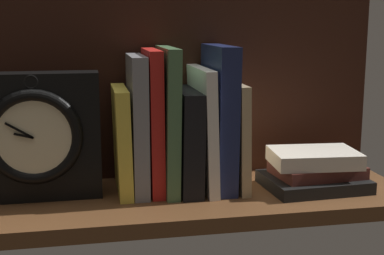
{
  "coord_description": "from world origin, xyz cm",
  "views": [
    {
      "loc": [
        -15.17,
        -88.02,
        29.14
      ],
      "look_at": [
        2.96,
        3.28,
        10.84
      ],
      "focal_mm": 50.85,
      "sensor_mm": 36.0,
      "label": 1
    }
  ],
  "objects_px": {
    "book_red_requiem": "(153,121)",
    "book_green_romantic": "(167,120)",
    "book_gray_chess": "(137,124)",
    "book_tan_shortstories": "(234,134)",
    "book_navy_bierce": "(219,117)",
    "framed_clock": "(35,136)",
    "book_stack_side": "(314,171)",
    "book_black_skeptic": "(186,139)",
    "book_yellow_seinlanguage": "(122,140)",
    "book_white_catcher": "(203,128)"
  },
  "relations": [
    {
      "from": "book_navy_bierce",
      "to": "book_yellow_seinlanguage",
      "type": "bearing_deg",
      "value": 180.0
    },
    {
      "from": "book_red_requiem",
      "to": "book_yellow_seinlanguage",
      "type": "bearing_deg",
      "value": 180.0
    },
    {
      "from": "framed_clock",
      "to": "book_navy_bierce",
      "type": "bearing_deg",
      "value": 2.13
    },
    {
      "from": "book_red_requiem",
      "to": "book_navy_bierce",
      "type": "height_order",
      "value": "book_navy_bierce"
    },
    {
      "from": "book_tan_shortstories",
      "to": "book_navy_bierce",
      "type": "bearing_deg",
      "value": 180.0
    },
    {
      "from": "book_red_requiem",
      "to": "framed_clock",
      "type": "bearing_deg",
      "value": -176.61
    },
    {
      "from": "book_navy_bierce",
      "to": "book_green_romantic",
      "type": "bearing_deg",
      "value": 180.0
    },
    {
      "from": "book_red_requiem",
      "to": "book_white_catcher",
      "type": "bearing_deg",
      "value": 0.0
    },
    {
      "from": "book_black_skeptic",
      "to": "framed_clock",
      "type": "xyz_separation_m",
      "value": [
        -0.25,
        -0.01,
        0.02
      ]
    },
    {
      "from": "book_black_skeptic",
      "to": "book_white_catcher",
      "type": "relative_size",
      "value": 0.82
    },
    {
      "from": "book_white_catcher",
      "to": "book_stack_side",
      "type": "height_order",
      "value": "book_white_catcher"
    },
    {
      "from": "book_gray_chess",
      "to": "book_black_skeptic",
      "type": "xyz_separation_m",
      "value": [
        0.08,
        0.0,
        -0.03
      ]
    },
    {
      "from": "book_gray_chess",
      "to": "book_green_romantic",
      "type": "bearing_deg",
      "value": 0.0
    },
    {
      "from": "book_white_catcher",
      "to": "book_green_romantic",
      "type": "bearing_deg",
      "value": 180.0
    },
    {
      "from": "book_green_romantic",
      "to": "book_stack_side",
      "type": "bearing_deg",
      "value": -10.14
    },
    {
      "from": "book_white_catcher",
      "to": "book_gray_chess",
      "type": "bearing_deg",
      "value": 180.0
    },
    {
      "from": "book_gray_chess",
      "to": "book_black_skeptic",
      "type": "height_order",
      "value": "book_gray_chess"
    },
    {
      "from": "book_yellow_seinlanguage",
      "to": "book_white_catcher",
      "type": "xyz_separation_m",
      "value": [
        0.14,
        0.0,
        0.02
      ]
    },
    {
      "from": "book_tan_shortstories",
      "to": "book_stack_side",
      "type": "distance_m",
      "value": 0.16
    },
    {
      "from": "book_yellow_seinlanguage",
      "to": "book_white_catcher",
      "type": "bearing_deg",
      "value": 0.0
    },
    {
      "from": "book_white_catcher",
      "to": "book_navy_bierce",
      "type": "xyz_separation_m",
      "value": [
        0.03,
        0.0,
        0.02
      ]
    },
    {
      "from": "book_black_skeptic",
      "to": "book_tan_shortstories",
      "type": "height_order",
      "value": "book_tan_shortstories"
    },
    {
      "from": "book_red_requiem",
      "to": "book_navy_bierce",
      "type": "distance_m",
      "value": 0.12
    },
    {
      "from": "book_tan_shortstories",
      "to": "framed_clock",
      "type": "bearing_deg",
      "value": -178.05
    },
    {
      "from": "book_black_skeptic",
      "to": "book_tan_shortstories",
      "type": "xyz_separation_m",
      "value": [
        0.09,
        0.0,
        0.01
      ]
    },
    {
      "from": "book_yellow_seinlanguage",
      "to": "book_black_skeptic",
      "type": "xyz_separation_m",
      "value": [
        0.11,
        0.0,
        -0.0
      ]
    },
    {
      "from": "book_green_romantic",
      "to": "book_black_skeptic",
      "type": "relative_size",
      "value": 1.41
    },
    {
      "from": "book_tan_shortstories",
      "to": "book_gray_chess",
      "type": "bearing_deg",
      "value": 180.0
    },
    {
      "from": "book_green_romantic",
      "to": "book_white_catcher",
      "type": "distance_m",
      "value": 0.06
    },
    {
      "from": "book_yellow_seinlanguage",
      "to": "book_gray_chess",
      "type": "distance_m",
      "value": 0.04
    },
    {
      "from": "book_black_skeptic",
      "to": "framed_clock",
      "type": "relative_size",
      "value": 0.84
    },
    {
      "from": "book_stack_side",
      "to": "book_black_skeptic",
      "type": "bearing_deg",
      "value": 168.44
    },
    {
      "from": "book_red_requiem",
      "to": "book_stack_side",
      "type": "relative_size",
      "value": 1.38
    },
    {
      "from": "book_red_requiem",
      "to": "book_green_romantic",
      "type": "height_order",
      "value": "book_green_romantic"
    },
    {
      "from": "book_green_romantic",
      "to": "book_yellow_seinlanguage",
      "type": "bearing_deg",
      "value": 180.0
    },
    {
      "from": "book_black_skeptic",
      "to": "book_navy_bierce",
      "type": "bearing_deg",
      "value": 0.0
    },
    {
      "from": "book_white_catcher",
      "to": "framed_clock",
      "type": "height_order",
      "value": "book_white_catcher"
    },
    {
      "from": "book_stack_side",
      "to": "book_red_requiem",
      "type": "bearing_deg",
      "value": 170.75
    },
    {
      "from": "book_gray_chess",
      "to": "book_tan_shortstories",
      "type": "height_order",
      "value": "book_gray_chess"
    },
    {
      "from": "book_stack_side",
      "to": "book_green_romantic",
      "type": "bearing_deg",
      "value": 169.86
    },
    {
      "from": "book_gray_chess",
      "to": "book_stack_side",
      "type": "relative_size",
      "value": 1.33
    },
    {
      "from": "book_yellow_seinlanguage",
      "to": "book_gray_chess",
      "type": "bearing_deg",
      "value": 0.0
    },
    {
      "from": "book_green_romantic",
      "to": "book_gray_chess",
      "type": "bearing_deg",
      "value": 180.0
    },
    {
      "from": "book_tan_shortstories",
      "to": "book_black_skeptic",
      "type": "bearing_deg",
      "value": 180.0
    },
    {
      "from": "book_red_requiem",
      "to": "book_gray_chess",
      "type": "bearing_deg",
      "value": 180.0
    },
    {
      "from": "book_gray_chess",
      "to": "book_tan_shortstories",
      "type": "xyz_separation_m",
      "value": [
        0.17,
        0.0,
        -0.02
      ]
    },
    {
      "from": "book_black_skeptic",
      "to": "book_stack_side",
      "type": "height_order",
      "value": "book_black_skeptic"
    },
    {
      "from": "book_yellow_seinlanguage",
      "to": "book_stack_side",
      "type": "xyz_separation_m",
      "value": [
        0.33,
        -0.05,
        -0.06
      ]
    },
    {
      "from": "book_yellow_seinlanguage",
      "to": "book_green_romantic",
      "type": "distance_m",
      "value": 0.09
    },
    {
      "from": "book_navy_bierce",
      "to": "book_tan_shortstories",
      "type": "distance_m",
      "value": 0.04
    }
  ]
}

